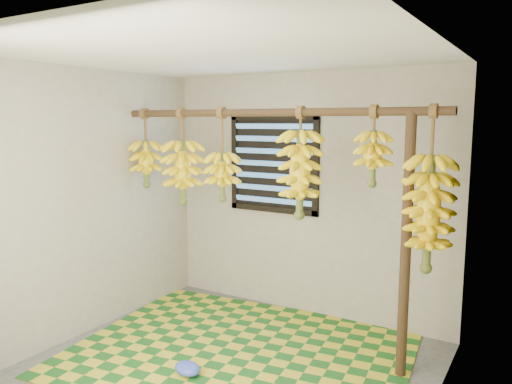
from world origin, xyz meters
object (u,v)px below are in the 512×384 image
Objects in this scene: banana_bunch_a at (146,163)px; banana_bunch_c at (222,176)px; banana_bunch_f at (373,158)px; woven_mat at (240,352)px; plastic_bag at (188,369)px; banana_bunch_b at (183,172)px; banana_bunch_e at (429,214)px; support_post at (406,248)px; banana_bunch_d at (300,174)px.

banana_bunch_c is (0.91, -0.00, -0.07)m from banana_bunch_a.
banana_bunch_f is at bearing -0.00° from banana_bunch_a.
plastic_bag is at bearing -103.92° from woven_mat.
banana_bunch_b is at bearing 159.47° from woven_mat.
banana_bunch_a is 0.92× the size of banana_bunch_c.
plastic_bag is 0.19× the size of banana_bunch_e.
support_post reaches higher than plastic_bag.
banana_bunch_d is (1.22, 0.00, 0.05)m from banana_bunch_b.
banana_bunch_b reaches higher than plastic_bag.
banana_bunch_c is 1.38m from banana_bunch_f.
banana_bunch_f is (0.60, 0.00, 0.15)m from banana_bunch_d.
banana_bunch_d is at bearing 180.00° from banana_bunch_f.
support_post is at bearing 0.00° from banana_bunch_b.
woven_mat is 4.52× the size of banana_bunch_f.
support_post is 2.60m from banana_bunch_a.
banana_bunch_b is 0.98× the size of banana_bunch_d.
woven_mat is 0.55m from plastic_bag.
banana_bunch_b is at bearing 129.63° from plastic_bag.
banana_bunch_d is at bearing 0.00° from banana_bunch_c.
banana_bunch_e reaches higher than support_post.
banana_bunch_b and banana_bunch_c have the same top height.
banana_bunch_e reaches higher than woven_mat.
banana_bunch_c is (-0.24, 0.84, 1.39)m from plastic_bag.
banana_bunch_f is at bearing 17.41° from woven_mat.
banana_bunch_f is (0.99, 0.31, 1.65)m from woven_mat.
banana_bunch_e is 1.98× the size of banana_bunch_f.
banana_bunch_c is 0.77m from banana_bunch_d.
banana_bunch_f reaches higher than woven_mat.
banana_bunch_d reaches higher than support_post.
banana_bunch_a is at bearing 180.00° from banana_bunch_b.
woven_mat is at bearing -13.58° from banana_bunch_a.
banana_bunch_f reaches higher than support_post.
plastic_bag is at bearing -148.85° from support_post.
banana_bunch_c is at bearing -0.00° from banana_bunch_a.
banana_bunch_a is 1.26× the size of banana_bunch_f.
banana_bunch_c is at bearing 140.46° from woven_mat.
banana_bunch_b is at bearing -0.00° from banana_bunch_a.
support_post is at bearing 31.15° from plastic_bag.
banana_bunch_d is (0.52, 0.84, 1.44)m from plastic_bag.
banana_bunch_a is at bearing 180.00° from banana_bunch_e.
woven_mat is 3.57× the size of banana_bunch_a.
plastic_bag is at bearing -143.10° from banana_bunch_f.
woven_mat is at bearing -141.46° from banana_bunch_d.
plastic_bag is 0.39× the size of banana_bunch_f.
banana_bunch_b is at bearing 180.00° from banana_bunch_d.
banana_bunch_a is at bearing 180.00° from support_post.
support_post is 3.31× the size of banana_bunch_f.
banana_bunch_a and banana_bunch_c have the same top height.
banana_bunch_b is 1.22m from banana_bunch_d.
banana_bunch_b is (-2.09, 0.00, 0.46)m from support_post.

